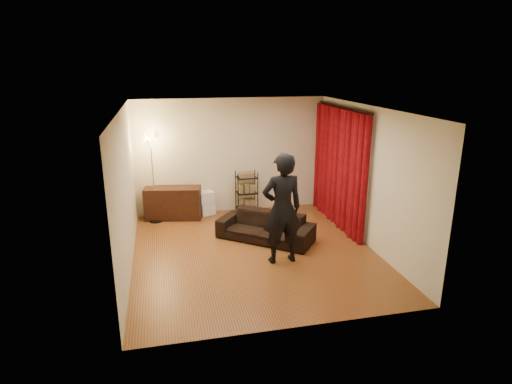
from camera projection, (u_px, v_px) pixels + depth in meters
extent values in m
plane|color=brown|center=(254.00, 252.00, 8.16)|extent=(5.00, 5.00, 0.00)
plane|color=white|center=(254.00, 109.00, 7.38)|extent=(5.00, 5.00, 0.00)
plane|color=beige|center=(232.00, 156.00, 10.10)|extent=(5.00, 0.00, 5.00)
plane|color=beige|center=(297.00, 236.00, 5.43)|extent=(5.00, 0.00, 5.00)
plane|color=beige|center=(126.00, 192.00, 7.30)|extent=(0.00, 5.00, 5.00)
plane|color=beige|center=(368.00, 177.00, 8.24)|extent=(0.00, 5.00, 5.00)
cylinder|color=black|center=(343.00, 107.00, 8.91)|extent=(0.04, 2.65, 0.04)
imported|color=black|center=(265.00, 227.00, 8.64)|extent=(1.98, 1.78, 0.56)
imported|color=black|center=(282.00, 209.00, 7.50)|extent=(0.76, 0.53, 2.01)
cube|color=#32190E|center=(173.00, 203.00, 9.83)|extent=(1.33, 0.70, 0.74)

